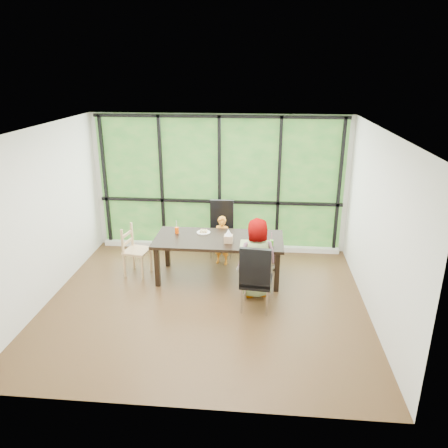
{
  "coord_description": "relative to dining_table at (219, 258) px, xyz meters",
  "views": [
    {
      "loc": [
        0.84,
        -5.91,
        3.51
      ],
      "look_at": [
        0.22,
        0.77,
        1.05
      ],
      "focal_mm": 34.44,
      "sensor_mm": 36.0,
      "label": 1
    }
  ],
  "objects": [
    {
      "name": "straw_pink",
      "position": [
        0.89,
        -0.26,
        0.52
      ],
      "size": [
        0.01,
        0.04,
        0.2
      ],
      "primitive_type": "cylinder",
      "rotation": [
        0.14,
        0.0,
        0.0
      ],
      "color": "pink",
      "rests_on": "green_cup"
    },
    {
      "name": "crepe_rolls_far",
      "position": [
        -0.3,
        0.23,
        0.41
      ],
      "size": [
        0.15,
        0.12,
        0.04
      ],
      "primitive_type": null,
      "color": "tan",
      "rests_on": "plate_far"
    },
    {
      "name": "chair_window_leather",
      "position": [
        -0.05,
        0.98,
        0.17
      ],
      "size": [
        0.48,
        0.48,
        1.08
      ],
      "primitive_type": "cube",
      "rotation": [
        0.0,
        0.0,
        0.04
      ],
      "color": "black",
      "rests_on": "ground"
    },
    {
      "name": "plate_far",
      "position": [
        -0.3,
        0.23,
        0.38
      ],
      "size": [
        0.24,
        0.24,
        0.02
      ],
      "primitive_type": "cylinder",
      "color": "white",
      "rests_on": "dining_table"
    },
    {
      "name": "foliage_backdrop",
      "position": [
        -0.12,
        1.36,
        0.98
      ],
      "size": [
        4.8,
        0.02,
        2.65
      ],
      "primitive_type": "cube",
      "color": "#224E1E",
      "rests_on": "back_wall"
    },
    {
      "name": "ground",
      "position": [
        -0.12,
        -0.87,
        -0.38
      ],
      "size": [
        5.0,
        5.0,
        0.0
      ],
      "primitive_type": "plane",
      "color": "black",
      "rests_on": "ground"
    },
    {
      "name": "child_toddler",
      "position": [
        0.0,
        0.59,
        0.09
      ],
      "size": [
        0.39,
        0.3,
        0.93
      ],
      "primitive_type": "imported",
      "rotation": [
        0.0,
        0.0,
        -0.25
      ],
      "color": "orange",
      "rests_on": "ground"
    },
    {
      "name": "green_cup",
      "position": [
        0.89,
        -0.26,
        0.43
      ],
      "size": [
        0.07,
        0.07,
        0.1
      ],
      "primitive_type": "cylinder",
      "color": "#52BB29",
      "rests_on": "dining_table"
    },
    {
      "name": "back_wall",
      "position": [
        -0.12,
        1.38,
        0.98
      ],
      "size": [
        5.0,
        0.0,
        5.0
      ],
      "primitive_type": "plane",
      "rotation": [
        1.57,
        0.0,
        0.0
      ],
      "color": "silver",
      "rests_on": "ground"
    },
    {
      "name": "orange_cup",
      "position": [
        -0.76,
        0.17,
        0.43
      ],
      "size": [
        0.07,
        0.07,
        0.11
      ],
      "primitive_type": "cylinder",
      "color": "#FF4C03",
      "rests_on": "dining_table"
    },
    {
      "name": "dining_table",
      "position": [
        0.0,
        0.0,
        0.0
      ],
      "size": [
        2.27,
        1.15,
        0.75
      ],
      "primitive_type": "cube",
      "rotation": [
        0.0,
        0.0,
        0.08
      ],
      "color": "black",
      "rests_on": "ground"
    },
    {
      "name": "chair_end_beech",
      "position": [
        -1.46,
        0.02,
        0.08
      ],
      "size": [
        0.47,
        0.48,
        0.9
      ],
      "primitive_type": "cube",
      "rotation": [
        0.0,
        0.0,
        1.4
      ],
      "color": "tan",
      "rests_on": "ground"
    },
    {
      "name": "crepe_rolls_near",
      "position": [
        0.63,
        -0.21,
        0.41
      ],
      "size": [
        0.05,
        0.12,
        0.04
      ],
      "primitive_type": null,
      "color": "tan",
      "rests_on": "plate_near"
    },
    {
      "name": "window_sill",
      "position": [
        -0.12,
        1.28,
        -0.33
      ],
      "size": [
        4.8,
        0.12,
        0.1
      ],
      "primitive_type": "cube",
      "color": "silver",
      "rests_on": "ground"
    },
    {
      "name": "straw_white",
      "position": [
        -0.76,
        0.17,
        0.52
      ],
      "size": [
        0.01,
        0.04,
        0.2
      ],
      "primitive_type": "cylinder",
      "rotation": [
        0.14,
        0.0,
        0.0
      ],
      "color": "white",
      "rests_on": "orange_cup"
    },
    {
      "name": "plate_near",
      "position": [
        0.63,
        -0.21,
        0.38
      ],
      "size": [
        0.27,
        0.27,
        0.02
      ],
      "primitive_type": "cylinder",
      "color": "white",
      "rests_on": "dining_table"
    },
    {
      "name": "tissue",
      "position": [
        0.18,
        -0.16,
        0.55
      ],
      "size": [
        0.12,
        0.12,
        0.11
      ],
      "primitive_type": "cone",
      "color": "white",
      "rests_on": "tissue_box"
    },
    {
      "name": "placemat",
      "position": [
        0.62,
        -0.2,
        0.38
      ],
      "size": [
        0.47,
        0.34,
        0.01
      ],
      "primitive_type": "cube",
      "color": "tan",
      "rests_on": "dining_table"
    },
    {
      "name": "tissue_box",
      "position": [
        0.18,
        -0.16,
        0.44
      ],
      "size": [
        0.14,
        0.14,
        0.12
      ],
      "primitive_type": "cube",
      "color": "tan",
      "rests_on": "dining_table"
    },
    {
      "name": "chair_interior_leather",
      "position": [
        0.67,
        -0.96,
        0.17
      ],
      "size": [
        0.5,
        0.5,
        1.08
      ],
      "primitive_type": "cube",
      "rotation": [
        0.0,
        0.0,
        3.04
      ],
      "color": "black",
      "rests_on": "ground"
    },
    {
      "name": "child_older",
      "position": [
        0.65,
        -0.55,
        0.28
      ],
      "size": [
        0.72,
        0.56,
        1.31
      ],
      "primitive_type": "imported",
      "rotation": [
        0.0,
        0.0,
        3.39
      ],
      "color": "slate",
      "rests_on": "ground"
    },
    {
      "name": "window_mullions",
      "position": [
        -0.12,
        1.32,
        0.98
      ],
      "size": [
        4.8,
        0.06,
        2.65
      ],
      "primitive_type": null,
      "color": "black",
      "rests_on": "back_wall"
    }
  ]
}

